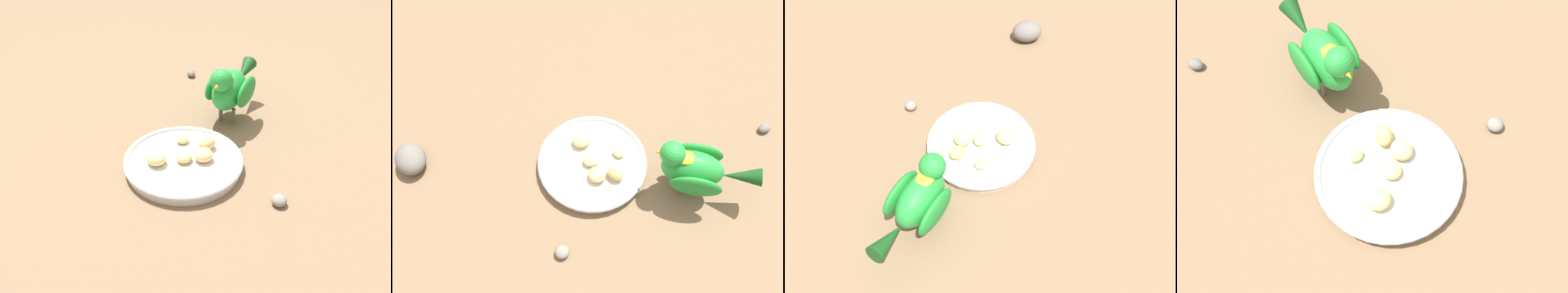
{
  "view_description": "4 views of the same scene",
  "coord_description": "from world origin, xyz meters",
  "views": [
    {
      "loc": [
        0.49,
        0.47,
        0.51
      ],
      "look_at": [
        -0.0,
        0.02,
        0.04
      ],
      "focal_mm": 39.5,
      "sensor_mm": 36.0,
      "label": 1
    },
    {
      "loc": [
        -0.15,
        0.38,
        0.74
      ],
      "look_at": [
        0.04,
        0.0,
        0.04
      ],
      "focal_mm": 36.64,
      "sensor_mm": 36.0,
      "label": 2
    },
    {
      "loc": [
        -0.33,
        -0.33,
        0.69
      ],
      "look_at": [
        -0.0,
        -0.01,
        0.05
      ],
      "focal_mm": 36.86,
      "sensor_mm": 36.0,
      "label": 3
    },
    {
      "loc": [
        0.34,
        -0.11,
        0.74
      ],
      "look_at": [
        -0.0,
        0.0,
        0.06
      ],
      "focal_mm": 47.98,
      "sensor_mm": 36.0,
      "label": 4
    }
  ],
  "objects": [
    {
      "name": "apple_piece_0",
      "position": [
        -0.0,
        0.05,
        0.03
      ],
      "size": [
        0.04,
        0.04,
        0.02
      ],
      "primitive_type": "ellipsoid",
      "rotation": [
        0.0,
        0.0,
        3.06
      ],
      "color": "#E5C67F",
      "rests_on": "feeding_bowl"
    },
    {
      "name": "pebble_0",
      "position": [
        -0.28,
        -0.23,
        0.01
      ],
      "size": [
        0.03,
        0.04,
        0.02
      ],
      "primitive_type": "ellipsoid",
      "rotation": [
        0.0,
        0.0,
        0.86
      ],
      "color": "slate",
      "rests_on": "ground_plane"
    },
    {
      "name": "pebble_1",
      "position": [
        -0.01,
        0.21,
        0.01
      ],
      "size": [
        0.04,
        0.04,
        0.02
      ],
      "primitive_type": "ellipsoid",
      "rotation": [
        0.0,
        0.0,
        1.16
      ],
      "color": "gray",
      "rests_on": "ground_plane"
    },
    {
      "name": "ground_plane",
      "position": [
        0.0,
        0.0,
        0.0
      ],
      "size": [
        4.0,
        4.0,
        0.0
      ],
      "primitive_type": "plane",
      "color": "#7A6047"
    },
    {
      "name": "apple_piece_4",
      "position": [
        0.07,
        -0.01,
        0.03
      ],
      "size": [
        0.05,
        0.05,
        0.02
      ],
      "primitive_type": "ellipsoid",
      "rotation": [
        0.0,
        0.0,
        4.36
      ],
      "color": "#E5C67F",
      "rests_on": "feeding_bowl"
    },
    {
      "name": "apple_piece_2",
      "position": [
        -0.03,
        0.03,
        0.03
      ],
      "size": [
        0.04,
        0.03,
        0.03
      ],
      "primitive_type": "ellipsoid",
      "rotation": [
        0.0,
        0.0,
        6.1
      ],
      "color": "tan",
      "rests_on": "feeding_bowl"
    },
    {
      "name": "apple_piece_3",
      "position": [
        0.03,
        0.02,
        0.03
      ],
      "size": [
        0.04,
        0.04,
        0.02
      ],
      "primitive_type": "ellipsoid",
      "rotation": [
        0.0,
        0.0,
        0.6
      ],
      "color": "#E5C67F",
      "rests_on": "feeding_bowl"
    },
    {
      "name": "apple_piece_1",
      "position": [
        -0.02,
        -0.02,
        0.03
      ],
      "size": [
        0.04,
        0.04,
        0.01
      ],
      "primitive_type": "ellipsoid",
      "rotation": [
        0.0,
        0.0,
        5.58
      ],
      "color": "#C6D17A",
      "rests_on": "feeding_bowl"
    },
    {
      "name": "parrot",
      "position": [
        -0.17,
        -0.02,
        0.08
      ],
      "size": [
        0.2,
        0.12,
        0.14
      ],
      "rotation": [
        0.0,
        0.0,
        0.27
      ],
      "color": "#59544C",
      "rests_on": "ground_plane"
    },
    {
      "name": "feeding_bowl",
      "position": [
        0.03,
        0.02,
        0.01
      ],
      "size": [
        0.23,
        0.23,
        0.02
      ],
      "color": "beige",
      "rests_on": "ground_plane"
    }
  ]
}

